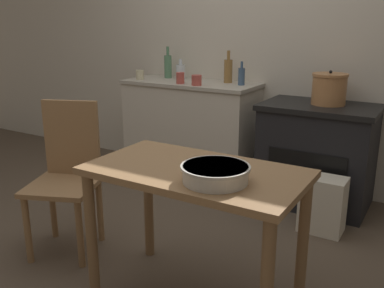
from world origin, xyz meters
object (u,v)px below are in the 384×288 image
Objects in this scene: stock_pot at (329,89)px; cup_center at (197,80)px; bottle_far_left at (228,70)px; mixing_bowl_large at (215,173)px; bottle_left at (241,76)px; bottle_mid_left at (181,72)px; work_table at (196,192)px; flour_sack at (323,205)px; cup_mid_right at (140,75)px; cup_center_right at (180,78)px; stove at (317,155)px; chair at (67,173)px; bottle_center_left at (168,66)px.

stock_pot reaches higher than cup_center.
mixing_bowl_large is at bearing -65.14° from bottle_far_left.
cup_center is (-0.31, -0.21, -0.03)m from bottle_left.
work_table is at bearing -55.55° from bottle_mid_left.
cup_center is (-1.19, 0.31, 0.74)m from flour_sack.
cup_mid_right is (-0.96, -0.15, -0.03)m from bottle_left.
mixing_bowl_large is 1.94m from cup_center_right.
bottle_far_left reaches higher than mixing_bowl_large.
cup_center_right is at bearing 124.85° from work_table.
mixing_bowl_large is 3.54× the size of cup_center.
bottle_far_left reaches higher than cup_center.
stove is at bearing 3.03° from cup_mid_right.
bottle_left is 0.97m from cup_mid_right.
cup_mid_right is (-0.47, 0.04, -0.01)m from cup_center_right.
cup_mid_right is (-1.65, -0.09, 0.53)m from stove.
stock_pot is at bearing 32.16° from stove.
work_table is 5.61× the size of bottle_mid_left.
mixing_bowl_large is at bearing -53.62° from bottle_mid_left.
bottle_left is at bearing 8.75° from cup_mid_right.
bottle_left reaches higher than cup_center.
bottle_center_left is at bearing 79.16° from chair.
chair is at bearing -106.85° from bottle_left.
cup_center_right is (-1.36, 0.33, 0.75)m from flour_sack.
cup_center is at bearing -117.67° from bottle_far_left.
bottle_far_left reaches higher than stove.
cup_mid_right is (-0.49, 1.40, 0.44)m from chair.
bottle_far_left is at bearing 170.88° from stove.
flour_sack is at bearing 71.94° from work_table.
stove is 0.90m from bottle_left.
bottle_left is at bearing 111.30° from mixing_bowl_large.
bottle_left is at bearing 50.88° from chair.
stock_pot is at bearing -2.51° from bottle_left.
cup_center is at bearing -170.39° from stock_pot.
bottle_center_left is (-1.68, 0.60, 0.81)m from flour_sack.
cup_center_right is (-1.00, 1.44, 0.34)m from work_table.
stove is 1.59m from work_table.
stock_pot is at bearing 105.88° from flour_sack.
chair is 2.38× the size of flour_sack.
chair is at bearing -142.48° from flour_sack.
bottle_far_left is 1.48× the size of bottle_mid_left.
mixing_bowl_large is (-0.20, -1.22, 0.57)m from flour_sack.
stock_pot is 1.33× the size of bottle_left.
stock_pot reaches higher than mixing_bowl_large.
stove is 9.96× the size of cup_mid_right.
cup_center_right is at bearing -158.63° from bottle_left.
cup_mid_right is (-1.84, 0.37, 0.74)m from flour_sack.
bottle_left is at bearing 149.45° from flour_sack.
chair is 1.43m from cup_center_right.
stock_pot is 0.90× the size of bottle_center_left.
chair reaches higher than stove.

